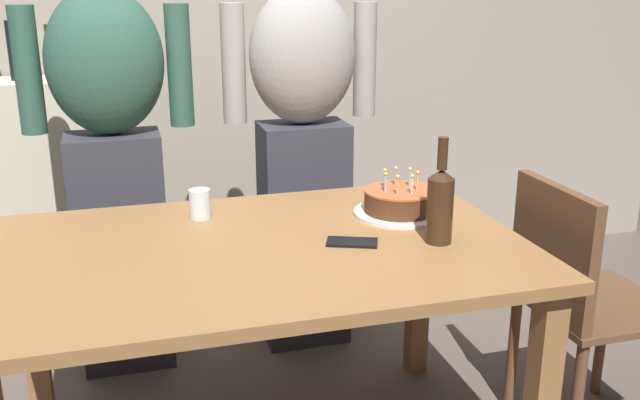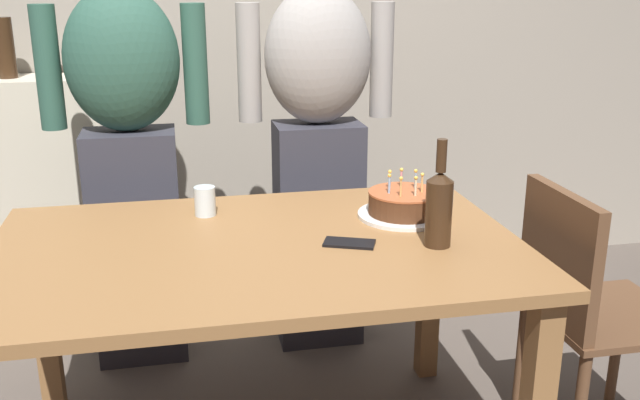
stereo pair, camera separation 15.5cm
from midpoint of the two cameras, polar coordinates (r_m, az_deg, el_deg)
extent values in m
cube|color=#9E9384|center=(3.43, -11.73, 14.38)|extent=(5.20, 0.10, 2.60)
cube|color=olive|center=(2.02, -6.99, -4.13)|extent=(1.50, 0.96, 0.03)
cube|color=olive|center=(2.56, -23.67, -9.83)|extent=(0.07, 0.07, 0.70)
cube|color=olive|center=(2.71, 6.28, -6.88)|extent=(0.07, 0.07, 0.70)
cylinder|color=white|center=(2.26, 4.44, -1.06)|extent=(0.29, 0.29, 0.01)
cylinder|color=#512D19|center=(2.25, 4.47, -0.13)|extent=(0.22, 0.22, 0.06)
cylinder|color=#B75B33|center=(2.24, 4.49, 0.73)|extent=(0.23, 0.23, 0.01)
cylinder|color=#EAB266|center=(2.24, 5.86, 1.40)|extent=(0.01, 0.01, 0.05)
sphere|color=#F9C64C|center=(2.23, 5.89, 2.20)|extent=(0.01, 0.01, 0.01)
cylinder|color=#93B7DB|center=(2.28, 5.31, 1.70)|extent=(0.01, 0.01, 0.05)
sphere|color=#F9C64C|center=(2.27, 5.33, 2.48)|extent=(0.01, 0.01, 0.01)
cylinder|color=pink|center=(2.28, 4.17, 1.79)|extent=(0.01, 0.01, 0.05)
sphere|color=#F9C64C|center=(2.27, 4.18, 2.56)|extent=(0.01, 0.01, 0.01)
cylinder|color=#93B7DB|center=(2.25, 3.27, 1.60)|extent=(0.01, 0.01, 0.05)
sphere|color=#F9C64C|center=(2.25, 3.28, 2.39)|extent=(0.01, 0.01, 0.01)
cylinder|color=#93B7DB|center=(2.21, 3.28, 1.28)|extent=(0.01, 0.01, 0.05)
sphere|color=#F9C64C|center=(2.20, 3.30, 2.08)|extent=(0.01, 0.01, 0.01)
cylinder|color=#EAB266|center=(2.18, 4.24, 1.05)|extent=(0.01, 0.01, 0.05)
sphere|color=#F9C64C|center=(2.17, 4.25, 1.86)|extent=(0.01, 0.01, 0.01)
cylinder|color=beige|center=(2.20, 5.40, 1.11)|extent=(0.01, 0.01, 0.05)
sphere|color=#F9C64C|center=(2.19, 5.42, 1.92)|extent=(0.01, 0.01, 0.01)
cylinder|color=silver|center=(2.26, -11.57, -0.33)|extent=(0.07, 0.07, 0.09)
cylinder|color=#382314|center=(2.01, 7.44, -0.89)|extent=(0.08, 0.08, 0.19)
cone|color=#382314|center=(1.98, 7.56, 2.06)|extent=(0.08, 0.08, 0.03)
cylinder|color=#382314|center=(1.97, 7.63, 3.71)|extent=(0.03, 0.03, 0.09)
cube|color=black|center=(2.01, 0.39, -3.44)|extent=(0.16, 0.12, 0.01)
cube|color=#33333D|center=(2.84, -17.15, -4.07)|extent=(0.34, 0.23, 0.92)
ellipsoid|color=#2D5647|center=(2.67, -18.53, 10.49)|extent=(0.41, 0.27, 0.52)
cylinder|color=#2D5647|center=(2.70, -12.88, 10.47)|extent=(0.09, 0.09, 0.44)
cylinder|color=#2D5647|center=(2.72, -23.99, 9.47)|extent=(0.09, 0.09, 0.44)
cube|color=#33333D|center=(2.90, -2.82, -2.80)|extent=(0.34, 0.23, 0.92)
ellipsoid|color=#9E9993|center=(2.74, -3.05, 11.50)|extent=(0.41, 0.27, 0.52)
cylinder|color=#9E9993|center=(2.84, 2.03, 11.19)|extent=(0.09, 0.09, 0.44)
cylinder|color=#9E9993|center=(2.72, -8.62, 10.75)|extent=(0.09, 0.09, 0.44)
cube|color=brown|center=(2.43, 19.77, -7.96)|extent=(0.42, 0.42, 0.02)
cube|color=brown|center=(2.25, 16.36, -3.86)|extent=(0.04, 0.40, 0.40)
cylinder|color=brown|center=(2.76, 20.19, -10.33)|extent=(0.04, 0.04, 0.45)
cylinder|color=brown|center=(2.58, 13.56, -11.75)|extent=(0.04, 0.04, 0.45)
cube|color=beige|center=(3.37, -24.48, -0.26)|extent=(0.72, 0.30, 1.06)
cylinder|color=black|center=(3.24, -24.59, 10.87)|extent=(0.06, 0.06, 0.24)
cylinder|color=#382314|center=(3.22, -21.85, 11.00)|extent=(0.07, 0.07, 0.22)
camera|label=1|loc=(0.08, -92.14, -0.67)|focal=39.82mm
camera|label=2|loc=(0.08, 87.86, 0.67)|focal=39.82mm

